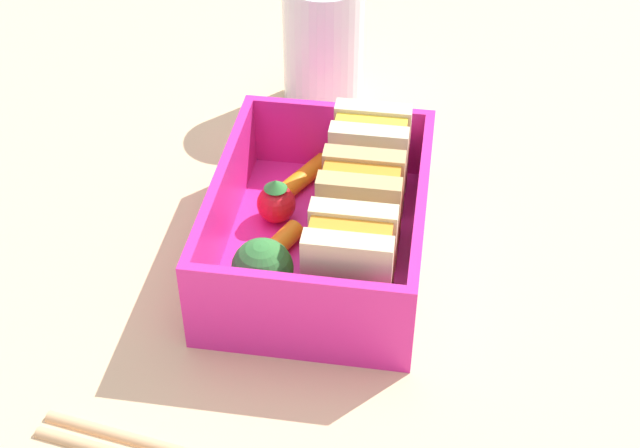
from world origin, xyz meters
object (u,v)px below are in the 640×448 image
Objects in this scene: carrot_stick_far_left at (270,253)px; sandwich_center_left at (360,208)px; sandwich_left at (370,158)px; broccoli_floret at (262,270)px; carrot_stick_left at (301,179)px; drinking_glass at (323,44)px; sandwich_center at (349,266)px; strawberry_far_left at (276,202)px.

sandwich_center_left is at bearing 111.95° from carrot_stick_far_left.
sandwich_left is 11.51cm from broccoli_floret.
carrot_stick_left is 0.52× the size of drinking_glass.
carrot_stick_left is at bearing 175.37° from carrot_stick_far_left.
broccoli_floret is at bearing -85.56° from sandwich_center.
broccoli_floret is 23.50cm from drinking_glass.
carrot_stick_far_left is (7.48, -0.61, 0.03)cm from carrot_stick_left.
sandwich_left is 6.52cm from strawberry_far_left.
sandwich_center is (5.04, 0.00, 0.00)cm from sandwich_center_left.
sandwich_center is at bearing 0.00° from sandwich_left.
sandwich_center reaches higher than strawberry_far_left.
sandwich_center reaches higher than broccoli_floret.
broccoli_floret is at bearing -1.68° from carrot_stick_left.
carrot_stick_far_left is 20.31cm from drinking_glass.
broccoli_floret reaches higher than carrot_stick_far_left.
sandwich_center is at bearing 11.98° from drinking_glass.
drinking_glass is (-12.61, -0.45, 3.02)cm from carrot_stick_left.
carrot_stick_far_left is 1.27× the size of broccoli_floret.
sandwich_center is 11.65cm from carrot_stick_left.
strawberry_far_left is (-1.85, -5.42, -1.68)cm from sandwich_center_left.
strawberry_far_left is 0.57× the size of carrot_stick_far_left.
sandwich_center_left and sandwich_center have the same top height.
strawberry_far_left reaches higher than carrot_stick_far_left.
carrot_stick_left is at bearing 178.32° from broccoli_floret.
carrot_stick_left is 7.50cm from carrot_stick_far_left.
strawberry_far_left is 0.72× the size of broccoli_floret.
sandwich_center_left is at bearing 0.00° from sandwich_left.
strawberry_far_left is at bearing -174.63° from carrot_stick_far_left.
sandwich_center_left reaches higher than broccoli_floret.
carrot_stick_left is at bearing 2.03° from drinking_glass.
broccoli_floret is at bearing -24.53° from sandwich_left.
carrot_stick_left is 0.93× the size of carrot_stick_far_left.
sandwich_left and sandwich_center have the same top height.
broccoli_floret is at bearing -41.39° from sandwich_center_left.
sandwich_center_left is 1.99× the size of strawberry_far_left.
sandwich_left reaches higher than carrot_stick_far_left.
strawberry_far_left is 16.36cm from drinking_glass.
carrot_stick_far_left is 0.55× the size of drinking_glass.
drinking_glass is at bearing -159.35° from sandwich_left.
sandwich_left is 1.00× the size of sandwich_center.
carrot_stick_far_left is (3.89, 0.37, -0.72)cm from strawberry_far_left.
drinking_glass is (-18.05, -4.90, 0.58)cm from sandwich_center_left.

